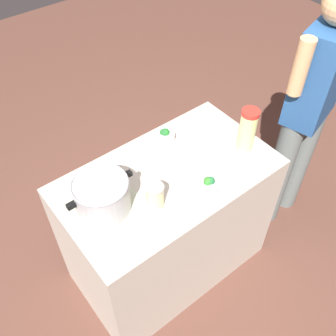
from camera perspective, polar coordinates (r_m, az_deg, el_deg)
name	(u,v)px	position (r m, az deg, el deg)	size (l,w,h in m)	color
ground_plane	(168,262)	(2.68, 0.00, -13.56)	(8.00, 8.00, 0.00)	brown
counter_slab	(168,224)	(2.31, 0.00, -8.24)	(1.13, 0.64, 0.87)	beige
dish_cloth	(104,208)	(1.85, -9.35, -5.79)	(0.34, 0.32, 0.01)	beige
cooking_pot	(102,195)	(1.78, -9.72, -3.95)	(0.33, 0.26, 0.17)	#B7B7BC
lemonade_pitcher	(248,130)	(2.06, 11.57, 5.55)	(0.09, 0.09, 0.25)	#DCE78F
mason_jar	(155,196)	(1.79, -1.90, -4.08)	(0.09, 0.09, 0.13)	#ECE9A0
broccoli_bowl_front	(165,135)	(2.12, -0.40, 4.81)	(0.10, 0.10, 0.07)	silver
broccoli_bowl_center	(208,185)	(1.88, 5.86, -2.55)	(0.11, 0.11, 0.08)	silver
person_cook	(308,112)	(2.41, 19.78, 7.74)	(0.50, 0.28, 1.64)	slate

